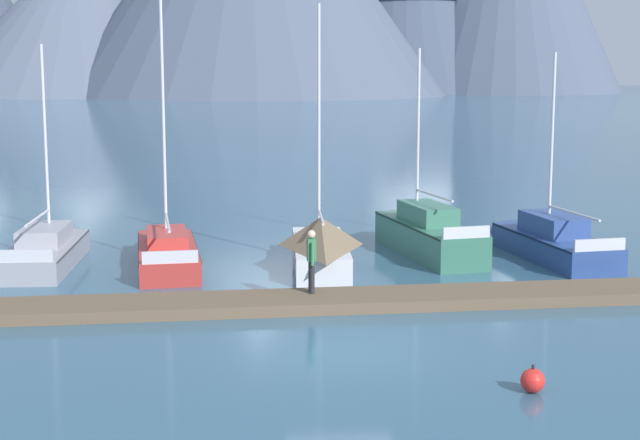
{
  "coord_description": "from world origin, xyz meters",
  "views": [
    {
      "loc": [
        -2.34,
        -20.39,
        6.18
      ],
      "look_at": [
        0.0,
        6.0,
        2.0
      ],
      "focal_mm": 53.52,
      "sensor_mm": 36.0,
      "label": 1
    }
  ],
  "objects_px": {
    "sailboat_nearest_berth": "(48,249)",
    "sailboat_mid_dock_starboard": "(425,233)",
    "sailboat_second_berth": "(167,249)",
    "sailboat_mid_dock_port": "(320,242)",
    "person_on_dock": "(311,257)",
    "sailboat_far_berth": "(547,240)",
    "mooring_buoy_inner_mooring": "(533,380)"
  },
  "relations": [
    {
      "from": "sailboat_far_berth",
      "to": "mooring_buoy_inner_mooring",
      "type": "xyz_separation_m",
      "value": [
        -4.65,
        -13.18,
        -0.33
      ]
    },
    {
      "from": "sailboat_mid_dock_port",
      "to": "sailboat_mid_dock_starboard",
      "type": "xyz_separation_m",
      "value": [
        3.76,
        2.01,
        -0.11
      ]
    },
    {
      "from": "sailboat_far_berth",
      "to": "sailboat_second_berth",
      "type": "bearing_deg",
      "value": 179.84
    },
    {
      "from": "sailboat_second_berth",
      "to": "person_on_dock",
      "type": "relative_size",
      "value": 5.32
    },
    {
      "from": "sailboat_nearest_berth",
      "to": "mooring_buoy_inner_mooring",
      "type": "xyz_separation_m",
      "value": [
        11.74,
        -13.48,
        -0.26
      ]
    },
    {
      "from": "sailboat_nearest_berth",
      "to": "sailboat_mid_dock_port",
      "type": "xyz_separation_m",
      "value": [
        8.69,
        -1.25,
        0.3
      ]
    },
    {
      "from": "sailboat_mid_dock_port",
      "to": "sailboat_far_berth",
      "type": "distance_m",
      "value": 7.76
    },
    {
      "from": "sailboat_nearest_berth",
      "to": "sailboat_mid_dock_port",
      "type": "relative_size",
      "value": 0.85
    },
    {
      "from": "person_on_dock",
      "to": "sailboat_nearest_berth",
      "type": "bearing_deg",
      "value": 143.25
    },
    {
      "from": "sailboat_second_berth",
      "to": "sailboat_far_berth",
      "type": "xyz_separation_m",
      "value": [
        12.57,
        -0.04,
        0.09
      ]
    },
    {
      "from": "sailboat_second_berth",
      "to": "sailboat_mid_dock_port",
      "type": "xyz_separation_m",
      "value": [
        4.87,
        -0.98,
        0.33
      ]
    },
    {
      "from": "person_on_dock",
      "to": "mooring_buoy_inner_mooring",
      "type": "xyz_separation_m",
      "value": [
        3.7,
        -7.48,
        -1.02
      ]
    },
    {
      "from": "sailboat_mid_dock_starboard",
      "to": "sailboat_far_berth",
      "type": "height_order",
      "value": "sailboat_mid_dock_starboard"
    },
    {
      "from": "mooring_buoy_inner_mooring",
      "to": "sailboat_second_berth",
      "type": "bearing_deg",
      "value": 120.95
    },
    {
      "from": "sailboat_nearest_berth",
      "to": "sailboat_second_berth",
      "type": "relative_size",
      "value": 0.78
    },
    {
      "from": "sailboat_second_berth",
      "to": "sailboat_mid_dock_starboard",
      "type": "height_order",
      "value": "sailboat_second_berth"
    },
    {
      "from": "sailboat_nearest_berth",
      "to": "sailboat_second_berth",
      "type": "distance_m",
      "value": 3.83
    },
    {
      "from": "sailboat_mid_dock_starboard",
      "to": "mooring_buoy_inner_mooring",
      "type": "distance_m",
      "value": 14.26
    },
    {
      "from": "sailboat_mid_dock_port",
      "to": "sailboat_mid_dock_starboard",
      "type": "height_order",
      "value": "sailboat_mid_dock_port"
    },
    {
      "from": "sailboat_second_berth",
      "to": "mooring_buoy_inner_mooring",
      "type": "relative_size",
      "value": 16.15
    },
    {
      "from": "sailboat_nearest_berth",
      "to": "sailboat_mid_dock_starboard",
      "type": "bearing_deg",
      "value": 3.46
    },
    {
      "from": "sailboat_nearest_berth",
      "to": "person_on_dock",
      "type": "distance_m",
      "value": 10.07
    },
    {
      "from": "sailboat_second_berth",
      "to": "sailboat_mid_dock_starboard",
      "type": "xyz_separation_m",
      "value": [
        8.63,
        1.02,
        0.22
      ]
    },
    {
      "from": "sailboat_second_berth",
      "to": "sailboat_mid_dock_port",
      "type": "distance_m",
      "value": 4.98
    },
    {
      "from": "sailboat_second_berth",
      "to": "sailboat_mid_dock_port",
      "type": "relative_size",
      "value": 1.09
    },
    {
      "from": "sailboat_mid_dock_port",
      "to": "person_on_dock",
      "type": "distance_m",
      "value": 4.82
    },
    {
      "from": "sailboat_mid_dock_starboard",
      "to": "sailboat_second_berth",
      "type": "bearing_deg",
      "value": -173.24
    },
    {
      "from": "sailboat_second_berth",
      "to": "mooring_buoy_inner_mooring",
      "type": "distance_m",
      "value": 15.41
    },
    {
      "from": "person_on_dock",
      "to": "mooring_buoy_inner_mooring",
      "type": "relative_size",
      "value": 3.04
    },
    {
      "from": "sailboat_far_berth",
      "to": "mooring_buoy_inner_mooring",
      "type": "bearing_deg",
      "value": -109.42
    },
    {
      "from": "sailboat_nearest_berth",
      "to": "sailboat_mid_dock_starboard",
      "type": "distance_m",
      "value": 12.47
    },
    {
      "from": "sailboat_nearest_berth",
      "to": "sailboat_mid_dock_port",
      "type": "bearing_deg",
      "value": -8.21
    }
  ]
}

